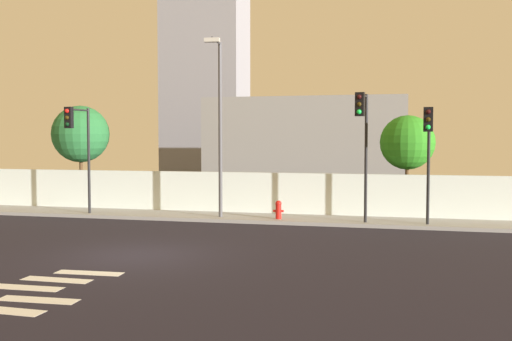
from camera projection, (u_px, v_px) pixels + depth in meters
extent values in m
plane|color=black|center=(135.00, 255.00, 17.49)|extent=(80.00, 80.00, 0.00)
cube|color=gray|center=(217.00, 217.00, 25.45)|extent=(36.00, 2.40, 0.15)
cube|color=white|center=(226.00, 192.00, 26.65)|extent=(36.00, 0.18, 1.80)
cube|color=silver|center=(3.00, 310.00, 11.91)|extent=(1.81, 0.50, 0.01)
cube|color=silver|center=(38.00, 300.00, 12.68)|extent=(1.82, 0.52, 0.01)
cube|color=silver|center=(26.00, 288.00, 13.71)|extent=(1.81, 0.48, 0.01)
cube|color=silver|center=(57.00, 280.00, 14.47)|extent=(1.80, 0.45, 0.01)
cube|color=silver|center=(89.00, 273.00, 15.20)|extent=(1.82, 0.52, 0.01)
cylinder|color=black|center=(89.00, 161.00, 26.02)|extent=(0.12, 0.12, 4.66)
cylinder|color=black|center=(79.00, 110.00, 25.29)|extent=(0.25, 1.30, 0.08)
cube|color=black|center=(69.00, 118.00, 24.70)|extent=(0.36, 0.24, 0.90)
sphere|color=red|center=(67.00, 111.00, 24.58)|extent=(0.18, 0.18, 0.18)
sphere|color=#33260A|center=(67.00, 118.00, 24.59)|extent=(0.18, 0.18, 0.18)
sphere|color=black|center=(67.00, 124.00, 24.61)|extent=(0.18, 0.18, 0.18)
cylinder|color=black|center=(366.00, 159.00, 23.19)|extent=(0.12, 0.12, 5.07)
cylinder|color=black|center=(363.00, 96.00, 22.58)|extent=(0.27, 1.04, 0.08)
cube|color=black|center=(360.00, 104.00, 22.12)|extent=(0.37, 0.26, 0.90)
sphere|color=black|center=(359.00, 97.00, 22.00)|extent=(0.18, 0.18, 0.18)
sphere|color=#33260A|center=(359.00, 104.00, 22.02)|extent=(0.18, 0.18, 0.18)
sphere|color=#19F24C|center=(359.00, 112.00, 22.03)|extent=(0.18, 0.18, 0.18)
cylinder|color=black|center=(428.00, 167.00, 22.65)|extent=(0.12, 0.12, 4.48)
cylinder|color=black|center=(429.00, 110.00, 21.98)|extent=(0.17, 1.16, 0.08)
cube|color=black|center=(428.00, 119.00, 21.46)|extent=(0.35, 0.23, 0.90)
sphere|color=black|center=(428.00, 112.00, 21.33)|extent=(0.18, 0.18, 0.18)
sphere|color=#33260A|center=(428.00, 120.00, 21.34)|extent=(0.18, 0.18, 0.18)
sphere|color=#19F24C|center=(428.00, 127.00, 21.36)|extent=(0.18, 0.18, 0.18)
cylinder|color=#4C4C51|center=(220.00, 130.00, 24.74)|extent=(0.16, 0.16, 7.34)
cylinder|color=#4C4C51|center=(216.00, 41.00, 23.76)|extent=(0.25, 1.56, 0.10)
cube|color=beige|center=(212.00, 40.00, 23.00)|extent=(0.62, 0.30, 0.16)
cylinder|color=red|center=(278.00, 212.00, 24.27)|extent=(0.24, 0.24, 0.60)
sphere|color=red|center=(278.00, 204.00, 24.25)|extent=(0.26, 0.26, 0.26)
cylinder|color=red|center=(274.00, 211.00, 24.30)|extent=(0.10, 0.09, 0.09)
cylinder|color=red|center=(282.00, 211.00, 24.22)|extent=(0.10, 0.09, 0.09)
cylinder|color=brown|center=(81.00, 179.00, 29.25)|extent=(0.17, 0.17, 2.92)
sphere|color=#266C36|center=(81.00, 134.00, 29.12)|extent=(2.82, 2.82, 2.82)
cylinder|color=brown|center=(407.00, 188.00, 25.58)|extent=(0.16, 0.16, 2.65)
sphere|color=#2D861E|center=(407.00, 142.00, 25.47)|extent=(2.37, 2.37, 2.37)
cube|color=gray|center=(307.00, 144.00, 39.75)|extent=(13.09, 6.00, 6.14)
cube|color=gray|center=(205.00, 45.00, 53.52)|extent=(7.21, 5.00, 23.92)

